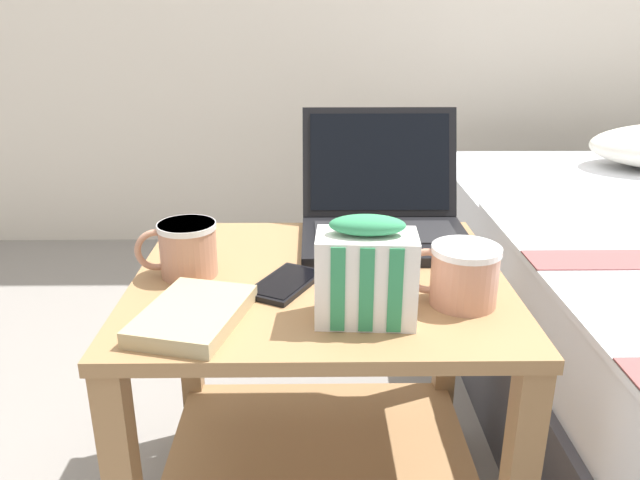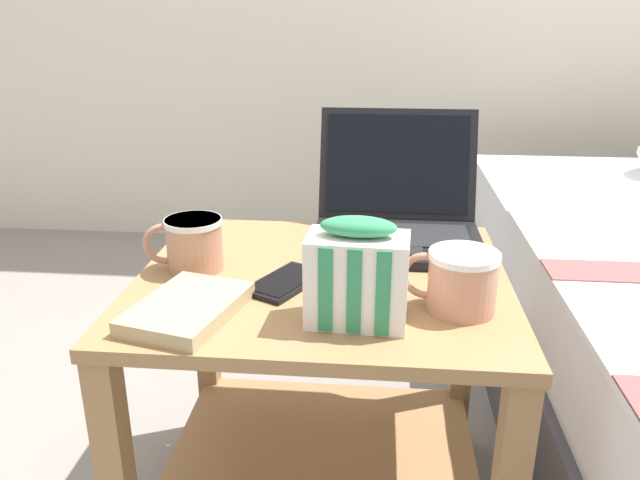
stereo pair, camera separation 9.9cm
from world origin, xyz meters
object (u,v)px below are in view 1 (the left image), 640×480
at_px(mug_front_right, 186,246).
at_px(snack_bag, 366,274).
at_px(mug_front_left, 463,272).
at_px(laptop, 384,213).
at_px(cell_phone, 286,283).
at_px(closed_book, 193,315).

xyz_separation_m(mug_front_right, snack_bag, (0.29, -0.17, 0.02)).
relative_size(mug_front_left, mug_front_right, 1.05).
distance_m(laptop, cell_phone, 0.31).
height_order(laptop, mug_front_left, laptop).
distance_m(mug_front_right, closed_book, 0.18).
xyz_separation_m(laptop, snack_bag, (-0.06, -0.36, 0.03)).
relative_size(snack_bag, cell_phone, 0.99).
height_order(snack_bag, cell_phone, snack_bag).
distance_m(laptop, closed_book, 0.48).
xyz_separation_m(mug_front_left, snack_bag, (-0.15, -0.05, 0.02)).
bearing_deg(closed_book, cell_phone, 43.88).
relative_size(cell_phone, closed_book, 0.74).
bearing_deg(snack_bag, cell_phone, 135.97).
relative_size(mug_front_right, closed_book, 0.63).
xyz_separation_m(laptop, closed_book, (-0.31, -0.36, -0.04)).
xyz_separation_m(mug_front_left, closed_book, (-0.40, -0.06, -0.04)).
relative_size(mug_front_left, cell_phone, 0.90).
relative_size(mug_front_left, closed_book, 0.67).
distance_m(laptop, mug_front_right, 0.40).
height_order(mug_front_left, closed_book, mug_front_left).
xyz_separation_m(laptop, mug_front_right, (-0.35, -0.19, 0.00)).
height_order(cell_phone, closed_book, closed_book).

